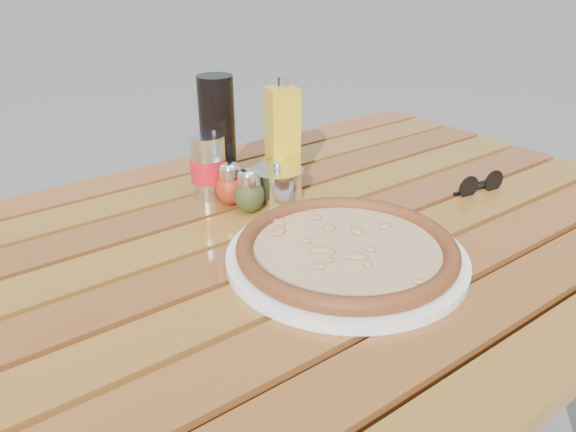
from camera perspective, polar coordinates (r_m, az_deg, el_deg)
table at (r=0.95m, az=0.73°, el=-6.17°), size 1.40×0.90×0.75m
plate at (r=0.85m, az=5.94°, el=-4.17°), size 0.46×0.46×0.01m
pizza at (r=0.84m, az=5.98°, el=-3.24°), size 0.41×0.41×0.03m
pepper_shaker at (r=1.02m, az=-5.88°, el=3.20°), size 0.07×0.07×0.08m
oregano_shaker at (r=0.99m, az=-3.97°, el=2.50°), size 0.06×0.06×0.08m
dark_bottle at (r=1.06m, az=-7.15°, el=8.14°), size 0.08×0.08×0.22m
soda_can at (r=1.05m, az=-8.08°, el=4.93°), size 0.09×0.09×0.12m
olive_oil_cruet at (r=1.09m, az=-0.56°, el=8.11°), size 0.07×0.07×0.21m
parmesan_tin at (r=1.04m, az=-1.08°, el=3.31°), size 0.12×0.12×0.07m
sunglasses at (r=1.13m, az=18.94°, el=3.01°), size 0.11×0.04×0.04m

